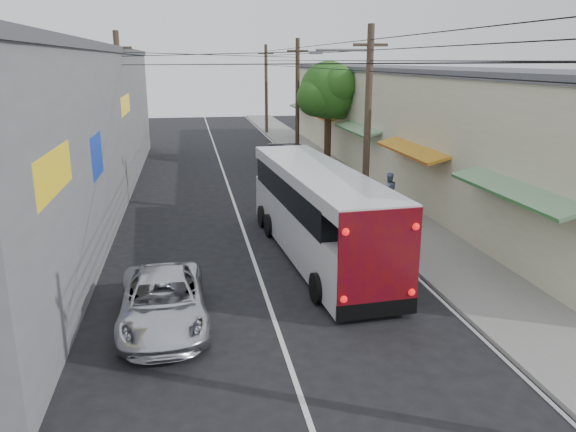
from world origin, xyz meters
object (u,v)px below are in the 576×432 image
(coach_bus, at_px, (317,211))
(pedestrian_near, at_px, (405,227))
(parked_suv, at_px, (345,205))
(pedestrian_far, at_px, (388,191))
(parked_car_far, at_px, (279,155))
(parked_car_mid, at_px, (294,155))
(jeepney, at_px, (163,302))

(coach_bus, height_order, pedestrian_near, coach_bus)
(parked_suv, xyz_separation_m, pedestrian_far, (2.34, 1.22, 0.20))
(parked_car_far, bearing_deg, coach_bus, -88.61)
(parked_suv, bearing_deg, pedestrian_near, -83.25)
(coach_bus, height_order, parked_car_mid, coach_bus)
(parked_suv, xyz_separation_m, parked_car_far, (-0.55, 14.00, -0.12))
(jeepney, relative_size, parked_car_far, 1.20)
(jeepney, distance_m, parked_car_mid, 22.72)
(jeepney, xyz_separation_m, parked_suv, (7.20, 8.46, 0.11))
(parked_car_far, height_order, pedestrian_far, pedestrian_far)
(jeepney, xyz_separation_m, pedestrian_far, (9.54, 9.68, 0.31))
(jeepney, height_order, pedestrian_near, pedestrian_near)
(jeepney, bearing_deg, pedestrian_near, 25.97)
(jeepney, bearing_deg, coach_bus, 39.83)
(parked_car_mid, relative_size, parked_car_far, 1.14)
(pedestrian_near, height_order, pedestrian_far, pedestrian_far)
(parked_car_far, height_order, pedestrian_near, pedestrian_near)
(jeepney, distance_m, pedestrian_near, 9.35)
(jeepney, distance_m, pedestrian_far, 13.59)
(parked_car_mid, distance_m, pedestrian_far, 11.97)
(parked_suv, height_order, parked_car_mid, parked_suv)
(parked_car_mid, distance_m, pedestrian_near, 17.08)
(jeepney, relative_size, parked_suv, 0.89)
(coach_bus, distance_m, pedestrian_near, 3.26)
(pedestrian_far, bearing_deg, parked_car_mid, -82.27)
(jeepney, distance_m, parked_car_far, 23.42)
(parked_car_far, xyz_separation_m, pedestrian_far, (2.89, -12.78, 0.32))
(coach_bus, height_order, pedestrian_far, coach_bus)
(pedestrian_near, xyz_separation_m, pedestrian_far, (1.29, 5.28, 0.06))
(coach_bus, xyz_separation_m, parked_suv, (2.14, 3.91, -0.85))
(jeepney, height_order, pedestrian_far, pedestrian_far)
(pedestrian_near, bearing_deg, jeepney, 20.77)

